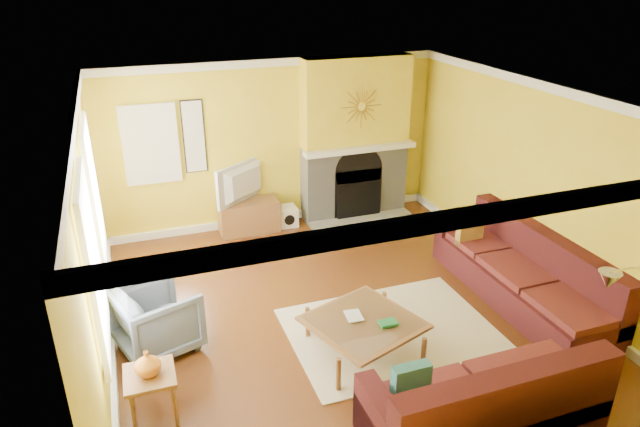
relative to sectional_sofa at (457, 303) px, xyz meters
name	(u,v)px	position (x,y,z in m)	size (l,w,h in m)	color
floor	(341,313)	(-1.08, 0.89, -0.46)	(5.50, 6.00, 0.02)	brown
ceiling	(344,99)	(-1.08, 0.89, 2.26)	(5.50, 6.00, 0.02)	white
wall_back	(273,144)	(-1.08, 3.90, 0.90)	(5.50, 0.02, 2.70)	yellow
wall_front	(501,377)	(-1.08, -2.12, 0.90)	(5.50, 0.02, 2.70)	yellow
wall_left	(90,252)	(-3.84, 0.89, 0.90)	(0.02, 6.00, 2.70)	yellow
wall_right	(537,186)	(1.68, 0.89, 0.90)	(0.02, 6.00, 2.70)	yellow
baseboard	(341,309)	(-1.08, 0.89, -0.39)	(5.50, 6.00, 0.12)	white
crown_molding	(344,105)	(-1.08, 0.89, 2.19)	(5.50, 6.00, 0.12)	white
window_left_near	(92,193)	(-3.80, 2.19, 1.05)	(0.06, 1.22, 1.72)	white
window_left_far	(91,266)	(-3.80, 0.29, 1.05)	(0.06, 1.22, 1.72)	white
window_back	(151,144)	(-2.98, 3.85, 1.10)	(0.82, 0.06, 1.22)	white
wall_art	(194,137)	(-2.33, 3.86, 1.15)	(0.34, 0.04, 1.14)	white
fireplace	(355,139)	(0.27, 3.69, 0.90)	(1.80, 0.40, 2.70)	gray
mantel	(360,149)	(0.27, 3.45, 0.80)	(1.92, 0.22, 0.08)	white
hearth	(366,224)	(0.27, 3.14, -0.42)	(1.80, 0.70, 0.06)	gray
sunburst	(361,106)	(0.27, 3.46, 1.50)	(0.70, 0.04, 0.70)	olive
rug	(391,331)	(-0.66, 0.31, -0.44)	(2.40, 1.80, 0.02)	beige
sectional_sofa	(457,303)	(0.00, 0.00, 0.00)	(3.35, 3.62, 0.90)	#441619
coffee_table	(363,336)	(-1.14, 0.07, -0.24)	(1.09, 1.09, 0.43)	white
media_console	(249,216)	(-1.60, 3.60, -0.19)	(0.96, 0.43, 0.53)	brown
tv	(247,183)	(-1.60, 3.60, 0.40)	(1.11, 0.15, 0.64)	black
subwoofer	(287,216)	(-0.96, 3.62, -0.29)	(0.33, 0.33, 0.33)	white
armchair	(157,319)	(-3.28, 0.95, -0.07)	(0.82, 0.84, 0.77)	slate
side_table	(152,396)	(-3.44, -0.17, -0.19)	(0.47, 0.47, 0.52)	brown
vase	(147,363)	(-3.44, -0.17, 0.20)	(0.25, 0.25, 0.26)	orange
book	(346,317)	(-1.30, 0.17, -0.01)	(0.18, 0.24, 0.02)	white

